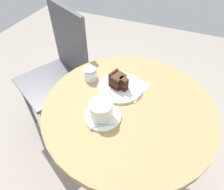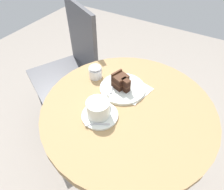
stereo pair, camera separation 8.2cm
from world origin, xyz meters
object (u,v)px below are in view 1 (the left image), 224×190
(coffee_cup, at_px, (101,109))
(cafe_chair, at_px, (61,67))
(saucer, at_px, (103,116))
(cake_plate, at_px, (120,87))
(sugar_pot, at_px, (90,73))
(napkin, at_px, (129,88))
(teaspoon, at_px, (99,126))
(fork, at_px, (110,81))
(cake_slice, at_px, (118,81))

(coffee_cup, relative_size, cafe_chair, 0.14)
(saucer, distance_m, cake_plate, 0.18)
(coffee_cup, distance_m, sugar_pot, 0.24)
(napkin, bearing_deg, sugar_pot, 91.19)
(saucer, xyz_separation_m, teaspoon, (-0.05, -0.01, 0.01))
(fork, relative_size, napkin, 0.77)
(cafe_chair, distance_m, sugar_pot, 0.42)
(saucer, bearing_deg, teaspoon, -172.79)
(sugar_pot, bearing_deg, cafe_chair, 59.72)
(coffee_cup, xyz_separation_m, teaspoon, (-0.05, -0.01, -0.03))
(saucer, xyz_separation_m, cake_plate, (0.18, -0.00, 0.00))
(cake_slice, height_order, cafe_chair, cafe_chair)
(cake_plate, bearing_deg, cafe_chair, 67.34)
(cake_plate, bearing_deg, fork, 74.32)
(teaspoon, height_order, sugar_pot, sugar_pot)
(teaspoon, xyz_separation_m, cafe_chair, (0.44, 0.49, -0.17))
(fork, bearing_deg, saucer, 174.62)
(saucer, xyz_separation_m, coffee_cup, (-0.00, 0.00, 0.04))
(coffee_cup, height_order, cafe_chair, cafe_chair)
(cake_plate, height_order, sugar_pot, sugar_pot)
(saucer, distance_m, napkin, 0.20)
(sugar_pot, bearing_deg, coffee_cup, -142.82)
(coffee_cup, distance_m, napkin, 0.21)
(saucer, height_order, cafe_chair, cafe_chair)
(coffee_cup, xyz_separation_m, cafe_chair, (0.38, 0.47, -0.20))
(napkin, relative_size, cafe_chair, 0.19)
(fork, xyz_separation_m, napkin, (-0.00, -0.09, -0.01))
(fork, bearing_deg, cake_slice, -130.76)
(cake_slice, height_order, fork, cake_slice)
(saucer, relative_size, coffee_cup, 1.19)
(cake_plate, distance_m, sugar_pot, 0.16)
(cafe_chair, bearing_deg, saucer, -11.44)
(sugar_pot, bearing_deg, napkin, -88.81)
(cafe_chair, bearing_deg, coffee_cup, -11.78)
(cake_slice, bearing_deg, cafe_chair, 66.76)
(cafe_chair, bearing_deg, cake_plate, 4.63)
(cake_slice, bearing_deg, cake_plate, -77.00)
(fork, xyz_separation_m, sugar_pot, (-0.01, 0.10, 0.02))
(saucer, relative_size, sugar_pot, 2.24)
(napkin, bearing_deg, teaspoon, 172.42)
(saucer, height_order, fork, fork)
(saucer, xyz_separation_m, napkin, (0.20, -0.04, -0.00))
(cake_plate, xyz_separation_m, fork, (0.02, 0.05, 0.01))
(teaspoon, bearing_deg, cake_plate, -119.44)
(cake_plate, height_order, napkin, cake_plate)
(saucer, xyz_separation_m, cake_slice, (0.18, 0.01, 0.04))
(coffee_cup, relative_size, fork, 0.94)
(cake_slice, distance_m, napkin, 0.06)
(napkin, bearing_deg, fork, 89.22)
(teaspoon, bearing_deg, fork, -107.54)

